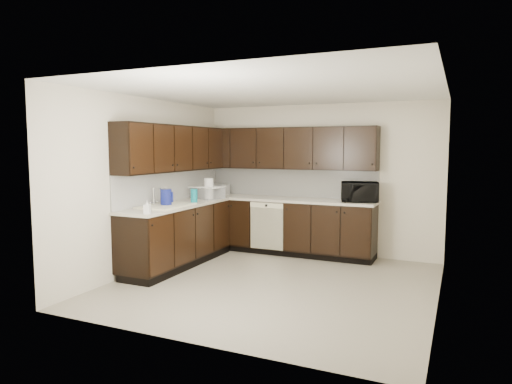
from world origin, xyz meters
TOP-DOWN VIEW (x-y plane):
  - floor at (0.00, 0.00)m, footprint 4.00×4.00m
  - ceiling at (0.00, 0.00)m, footprint 4.00×4.00m
  - wall_back at (0.00, 2.00)m, footprint 4.00×0.02m
  - wall_left at (-2.00, 0.00)m, footprint 0.02×4.00m
  - wall_right at (2.00, 0.00)m, footprint 0.02×4.00m
  - wall_front at (0.00, -2.00)m, footprint 4.00×0.02m
  - lower_cabinets at (-1.01, 1.11)m, footprint 3.00×2.80m
  - countertop at (-1.01, 1.11)m, footprint 3.03×2.83m
  - backsplash at (-1.22, 1.32)m, footprint 3.00×2.80m
  - upper_cabinets at (-1.10, 1.20)m, footprint 3.00×2.80m
  - dishwasher at (-0.70, 1.41)m, footprint 0.58×0.04m
  - sink at (-1.68, -0.01)m, footprint 0.54×0.82m
  - microwave at (0.75, 1.69)m, footprint 0.64×0.51m
  - soap_bottle_a at (-1.48, -0.70)m, footprint 0.10×0.10m
  - soap_bottle_b at (-1.80, 0.16)m, footprint 0.13×0.13m
  - toaster_oven at (-1.75, 1.70)m, footprint 0.34×0.28m
  - storage_bin at (-1.65, 1.12)m, footprint 0.59×0.51m
  - blue_pitcher at (-1.70, 0.02)m, footprint 0.20×0.20m
  - teal_tumbler at (-1.48, 0.43)m, footprint 0.11×0.11m
  - paper_towel_roll at (-1.62, 1.11)m, footprint 0.16×0.16m

SIDE VIEW (x-z plane):
  - floor at x=0.00m, z-range 0.00..0.00m
  - lower_cabinets at x=-1.01m, z-range -0.04..0.86m
  - dishwasher at x=-0.70m, z-range 0.16..0.94m
  - sink at x=-1.68m, z-range 0.67..1.09m
  - countertop at x=-1.01m, z-range 0.90..0.94m
  - soap_bottle_a at x=-1.48m, z-range 0.94..1.12m
  - storage_bin at x=-1.65m, z-range 0.94..1.13m
  - toaster_oven at x=-1.75m, z-range 0.94..1.14m
  - teal_tumbler at x=-1.48m, z-range 0.94..1.16m
  - blue_pitcher at x=-1.70m, z-range 0.94..1.19m
  - soap_bottle_b at x=-1.80m, z-range 0.94..1.21m
  - microwave at x=0.75m, z-range 0.94..1.25m
  - paper_towel_roll at x=-1.62m, z-range 0.94..1.28m
  - backsplash at x=-1.22m, z-range 0.94..1.42m
  - wall_back at x=0.00m, z-range 0.00..2.50m
  - wall_left at x=-2.00m, z-range 0.00..2.50m
  - wall_right at x=2.00m, z-range 0.00..2.50m
  - wall_front at x=0.00m, z-range 0.00..2.50m
  - upper_cabinets at x=-1.10m, z-range 1.42..2.12m
  - ceiling at x=0.00m, z-range 2.50..2.50m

